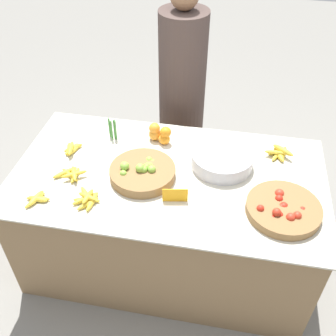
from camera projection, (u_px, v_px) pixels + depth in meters
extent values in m
plane|color=gray|center=(168.00, 254.00, 2.90)|extent=(12.00, 12.00, 0.00)
cube|color=olive|center=(168.00, 218.00, 2.64)|extent=(1.82, 1.00, 0.78)
cube|color=beige|center=(168.00, 175.00, 2.38)|extent=(1.89, 1.04, 0.01)
cylinder|color=olive|center=(143.00, 172.00, 2.34)|extent=(0.39, 0.39, 0.06)
sphere|color=#89BC42|center=(140.00, 168.00, 2.30)|extent=(0.05, 0.05, 0.05)
sphere|color=#89BC42|center=(152.00, 169.00, 2.30)|extent=(0.05, 0.05, 0.05)
sphere|color=#7AB238|center=(147.00, 167.00, 2.33)|extent=(0.05, 0.05, 0.05)
sphere|color=#89BC42|center=(122.00, 170.00, 2.37)|extent=(0.05, 0.05, 0.05)
sphere|color=#6BA333|center=(141.00, 160.00, 2.42)|extent=(0.05, 0.05, 0.05)
sphere|color=#7AB238|center=(153.00, 163.00, 2.40)|extent=(0.05, 0.05, 0.05)
sphere|color=#89BC42|center=(149.00, 160.00, 2.40)|extent=(0.04, 0.04, 0.04)
sphere|color=#89BC42|center=(123.00, 173.00, 2.29)|extent=(0.04, 0.04, 0.04)
sphere|color=#89BC42|center=(143.00, 169.00, 2.30)|extent=(0.05, 0.05, 0.05)
sphere|color=#89BC42|center=(125.00, 166.00, 2.31)|extent=(0.05, 0.05, 0.05)
sphere|color=#89BC42|center=(149.00, 167.00, 2.35)|extent=(0.05, 0.05, 0.05)
cylinder|color=olive|center=(283.00, 209.00, 2.13)|extent=(0.41, 0.41, 0.05)
sphere|color=red|center=(284.00, 207.00, 2.13)|extent=(0.05, 0.05, 0.05)
sphere|color=red|center=(302.00, 210.00, 2.11)|extent=(0.04, 0.04, 0.04)
sphere|color=red|center=(297.00, 215.00, 2.05)|extent=(0.05, 0.05, 0.05)
sphere|color=red|center=(282.00, 207.00, 2.13)|extent=(0.05, 0.05, 0.05)
sphere|color=red|center=(277.00, 212.00, 2.06)|extent=(0.05, 0.05, 0.05)
sphere|color=red|center=(283.00, 207.00, 2.14)|extent=(0.04, 0.04, 0.04)
sphere|color=red|center=(260.00, 208.00, 2.09)|extent=(0.04, 0.04, 0.04)
sphere|color=red|center=(280.00, 215.00, 2.07)|extent=(0.04, 0.04, 0.04)
sphere|color=red|center=(291.00, 217.00, 2.05)|extent=(0.05, 0.05, 0.05)
sphere|color=red|center=(273.00, 219.00, 2.07)|extent=(0.04, 0.04, 0.04)
sphere|color=red|center=(279.00, 199.00, 2.15)|extent=(0.04, 0.04, 0.04)
sphere|color=red|center=(279.00, 193.00, 2.18)|extent=(0.05, 0.05, 0.05)
sphere|color=orange|center=(163.00, 139.00, 2.59)|extent=(0.07, 0.07, 0.07)
sphere|color=orange|center=(165.00, 139.00, 2.59)|extent=(0.07, 0.07, 0.07)
sphere|color=orange|center=(155.00, 134.00, 2.62)|extent=(0.08, 0.08, 0.08)
sphere|color=orange|center=(154.00, 128.00, 2.59)|extent=(0.07, 0.07, 0.07)
sphere|color=orange|center=(166.00, 132.00, 2.56)|extent=(0.07, 0.07, 0.07)
cylinder|color=#B7B7BF|center=(222.00, 159.00, 2.41)|extent=(0.38, 0.38, 0.09)
cube|color=orange|center=(175.00, 195.00, 2.18)|extent=(0.14, 0.03, 0.09)
cylinder|color=#428438|center=(115.00, 130.00, 2.60)|extent=(0.01, 0.01, 0.15)
cylinder|color=#4C8E42|center=(116.00, 130.00, 2.60)|extent=(0.01, 0.01, 0.15)
cylinder|color=#428438|center=(112.00, 130.00, 2.60)|extent=(0.01, 0.01, 0.15)
cylinder|color=#4C8E42|center=(110.00, 128.00, 2.62)|extent=(0.01, 0.01, 0.15)
cylinder|color=#428438|center=(115.00, 129.00, 2.61)|extent=(0.01, 0.01, 0.15)
ellipsoid|color=gold|center=(74.00, 150.00, 2.53)|extent=(0.06, 0.13, 0.03)
ellipsoid|color=gold|center=(72.00, 149.00, 2.54)|extent=(0.07, 0.13, 0.03)
ellipsoid|color=gold|center=(73.00, 148.00, 2.55)|extent=(0.11, 0.12, 0.03)
ellipsoid|color=gold|center=(69.00, 148.00, 2.51)|extent=(0.07, 0.12, 0.03)
ellipsoid|color=gold|center=(71.00, 148.00, 2.51)|extent=(0.06, 0.14, 0.03)
ellipsoid|color=gold|center=(92.00, 202.00, 2.19)|extent=(0.04, 0.16, 0.03)
ellipsoid|color=gold|center=(87.00, 200.00, 2.19)|extent=(0.15, 0.05, 0.03)
ellipsoid|color=gold|center=(88.00, 204.00, 2.17)|extent=(0.11, 0.12, 0.03)
ellipsoid|color=gold|center=(86.00, 195.00, 2.22)|extent=(0.12, 0.14, 0.03)
ellipsoid|color=gold|center=(85.00, 199.00, 2.20)|extent=(0.13, 0.13, 0.03)
ellipsoid|color=gold|center=(88.00, 196.00, 2.18)|extent=(0.05, 0.12, 0.03)
ellipsoid|color=gold|center=(87.00, 196.00, 2.18)|extent=(0.12, 0.06, 0.03)
ellipsoid|color=gold|center=(75.00, 175.00, 2.35)|extent=(0.03, 0.14, 0.03)
ellipsoid|color=gold|center=(65.00, 173.00, 2.37)|extent=(0.13, 0.14, 0.03)
ellipsoid|color=gold|center=(70.00, 175.00, 2.35)|extent=(0.15, 0.11, 0.03)
ellipsoid|color=gold|center=(74.00, 173.00, 2.33)|extent=(0.09, 0.13, 0.03)
ellipsoid|color=gold|center=(74.00, 174.00, 2.33)|extent=(0.14, 0.11, 0.03)
ellipsoid|color=gold|center=(36.00, 198.00, 2.20)|extent=(0.06, 0.13, 0.03)
ellipsoid|color=gold|center=(38.00, 199.00, 2.20)|extent=(0.14, 0.05, 0.03)
ellipsoid|color=gold|center=(38.00, 199.00, 2.20)|extent=(0.12, 0.04, 0.03)
ellipsoid|color=gold|center=(35.00, 200.00, 2.19)|extent=(0.08, 0.14, 0.03)
ellipsoid|color=gold|center=(277.00, 156.00, 2.49)|extent=(0.08, 0.12, 0.03)
ellipsoid|color=gold|center=(276.00, 152.00, 2.52)|extent=(0.11, 0.09, 0.03)
ellipsoid|color=gold|center=(283.00, 153.00, 2.51)|extent=(0.06, 0.14, 0.03)
ellipsoid|color=gold|center=(279.00, 155.00, 2.49)|extent=(0.09, 0.15, 0.04)
ellipsoid|color=gold|center=(283.00, 150.00, 2.48)|extent=(0.14, 0.12, 0.03)
ellipsoid|color=gold|center=(275.00, 152.00, 2.48)|extent=(0.12, 0.03, 0.03)
cylinder|color=#473833|center=(182.00, 103.00, 3.11)|extent=(0.36, 0.36, 1.45)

